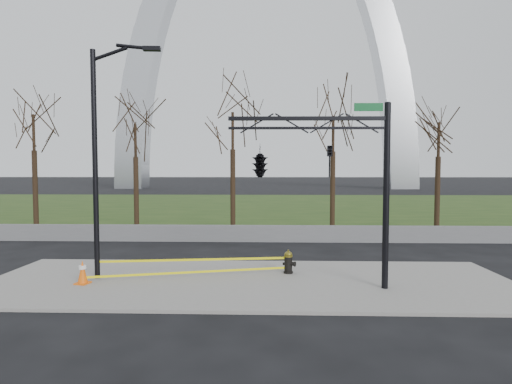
{
  "coord_description": "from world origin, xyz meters",
  "views": [
    {
      "loc": [
        0.63,
        -13.4,
        3.84
      ],
      "look_at": [
        0.16,
        2.0,
        3.03
      ],
      "focal_mm": 27.79,
      "sensor_mm": 36.0,
      "label": 1
    }
  ],
  "objects_px": {
    "fire_hydrant": "(289,262)",
    "traffic_cone": "(83,272)",
    "traffic_signal_mast": "(284,162)",
    "street_light": "(101,147)"
  },
  "relations": [
    {
      "from": "traffic_cone",
      "to": "traffic_signal_mast",
      "type": "distance_m",
      "value": 7.61
    },
    {
      "from": "traffic_cone",
      "to": "street_light",
      "type": "height_order",
      "value": "street_light"
    },
    {
      "from": "fire_hydrant",
      "to": "traffic_signal_mast",
      "type": "distance_m",
      "value": 4.09
    },
    {
      "from": "traffic_signal_mast",
      "to": "fire_hydrant",
      "type": "bearing_deg",
      "value": 81.14
    },
    {
      "from": "fire_hydrant",
      "to": "traffic_cone",
      "type": "xyz_separation_m",
      "value": [
        -6.93,
        -1.58,
        -0.0
      ]
    },
    {
      "from": "fire_hydrant",
      "to": "street_light",
      "type": "xyz_separation_m",
      "value": [
        -6.53,
        -0.82,
        4.2
      ]
    },
    {
      "from": "street_light",
      "to": "fire_hydrant",
      "type": "bearing_deg",
      "value": 2.62
    },
    {
      "from": "traffic_signal_mast",
      "to": "traffic_cone",
      "type": "bearing_deg",
      "value": 176.78
    },
    {
      "from": "street_light",
      "to": "traffic_cone",
      "type": "bearing_deg",
      "value": -122.25
    },
    {
      "from": "fire_hydrant",
      "to": "street_light",
      "type": "distance_m",
      "value": 7.8
    }
  ]
}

